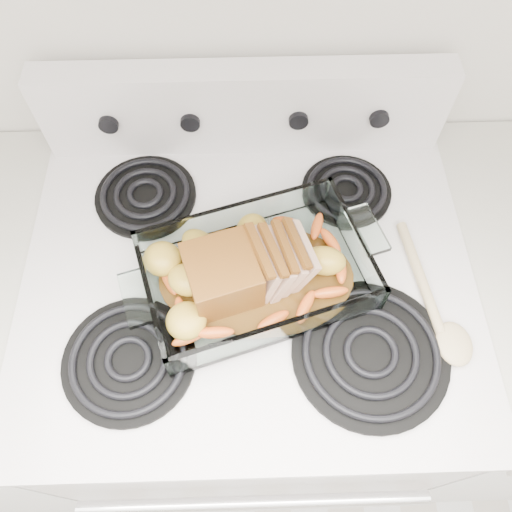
{
  "coord_description": "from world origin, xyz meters",
  "views": [
    {
      "loc": [
        0.0,
        1.24,
        1.7
      ],
      "look_at": [
        0.01,
        1.65,
        0.99
      ],
      "focal_mm": 35.0,
      "sensor_mm": 36.0,
      "label": 1
    }
  ],
  "objects_px": {
    "electric_range": "(251,353)",
    "pork_roast": "(238,266)",
    "baking_dish": "(256,275)",
    "counter_right": "(508,349)"
  },
  "relations": [
    {
      "from": "electric_range",
      "to": "pork_roast",
      "type": "height_order",
      "value": "electric_range"
    },
    {
      "from": "electric_range",
      "to": "baking_dish",
      "type": "distance_m",
      "value": 0.48
    },
    {
      "from": "electric_range",
      "to": "counter_right",
      "type": "bearing_deg",
      "value": -0.1
    },
    {
      "from": "electric_range",
      "to": "counter_right",
      "type": "relative_size",
      "value": 1.2
    },
    {
      "from": "electric_range",
      "to": "baking_dish",
      "type": "height_order",
      "value": "electric_range"
    },
    {
      "from": "counter_right",
      "to": "pork_roast",
      "type": "bearing_deg",
      "value": -177.72
    },
    {
      "from": "electric_range",
      "to": "baking_dish",
      "type": "bearing_deg",
      "value": -64.23
    },
    {
      "from": "baking_dish",
      "to": "pork_roast",
      "type": "relative_size",
      "value": 1.75
    },
    {
      "from": "counter_right",
      "to": "pork_roast",
      "type": "relative_size",
      "value": 4.57
    },
    {
      "from": "counter_right",
      "to": "pork_roast",
      "type": "distance_m",
      "value": 0.86
    }
  ]
}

